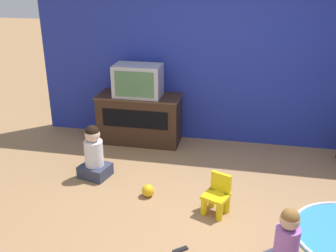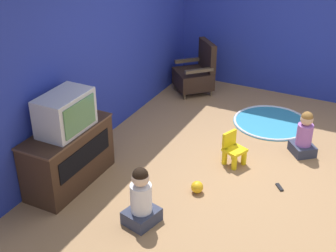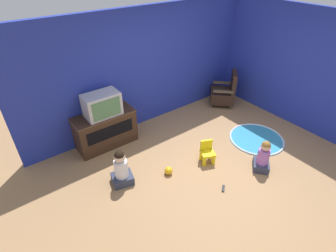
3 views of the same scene
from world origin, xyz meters
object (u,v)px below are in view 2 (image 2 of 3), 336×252
(black_armchair, at_px, (196,74))
(remote_control, at_px, (279,187))
(tv_cabinet, at_px, (69,156))
(child_watching_center, at_px, (304,136))
(toy_ball, at_px, (197,187))
(yellow_kid_chair, at_px, (233,151))
(child_watching_left, at_px, (141,200))
(television, at_px, (65,113))

(black_armchair, relative_size, remote_control, 6.14)
(tv_cabinet, height_order, remote_control, tv_cabinet)
(child_watching_center, height_order, toy_ball, child_watching_center)
(black_armchair, distance_m, child_watching_center, 2.46)
(yellow_kid_chair, height_order, toy_ball, yellow_kid_chair)
(black_armchair, height_order, toy_ball, black_armchair)
(child_watching_left, bearing_deg, yellow_kid_chair, -3.46)
(black_armchair, relative_size, yellow_kid_chair, 2.04)
(television, relative_size, toy_ball, 4.57)
(television, distance_m, yellow_kid_chair, 2.20)
(television, distance_m, child_watching_left, 1.33)
(tv_cabinet, relative_size, yellow_kid_chair, 2.81)
(child_watching_center, bearing_deg, black_armchair, 20.05)
(television, relative_size, child_watching_left, 0.97)
(television, distance_m, toy_ball, 1.76)
(tv_cabinet, distance_m, television, 0.58)
(toy_ball, height_order, remote_control, toy_ball)
(black_armchair, height_order, yellow_kid_chair, black_armchair)
(tv_cabinet, xyz_separation_m, yellow_kid_chair, (1.29, -1.63, -0.19))
(yellow_kid_chair, height_order, child_watching_left, child_watching_left)
(yellow_kid_chair, bearing_deg, remote_control, -88.48)
(television, bearing_deg, black_armchair, -4.21)
(black_armchair, distance_m, toy_ball, 2.97)
(black_armchair, relative_size, child_watching_left, 1.28)
(television, distance_m, remote_control, 2.69)
(television, height_order, toy_ball, television)
(black_armchair, bearing_deg, child_watching_left, -30.49)
(television, bearing_deg, remote_control, -66.04)
(television, distance_m, black_armchair, 3.27)
(tv_cabinet, relative_size, toy_ball, 8.27)
(tv_cabinet, height_order, child_watching_left, tv_cabinet)
(tv_cabinet, relative_size, black_armchair, 1.37)
(tv_cabinet, height_order, child_watching_center, tv_cabinet)
(yellow_kid_chair, height_order, child_watching_center, child_watching_center)
(tv_cabinet, bearing_deg, child_watching_left, -103.31)
(tv_cabinet, bearing_deg, remote_control, -66.29)
(child_watching_left, relative_size, toy_ball, 4.70)
(toy_ball, distance_m, remote_control, 1.01)
(television, relative_size, yellow_kid_chair, 1.55)
(tv_cabinet, bearing_deg, child_watching_center, -50.76)
(child_watching_center, bearing_deg, child_watching_left, 111.43)
(television, distance_m, child_watching_center, 3.14)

